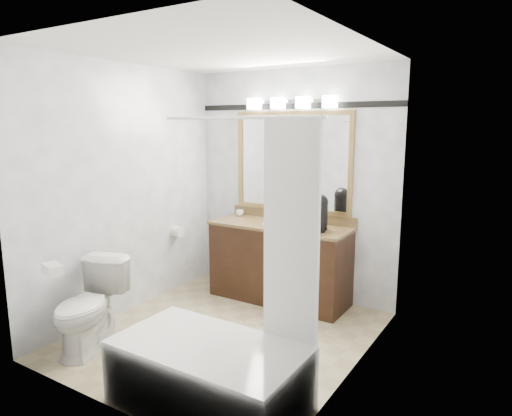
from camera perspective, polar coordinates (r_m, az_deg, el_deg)
The scene contains 14 objects.
room at distance 3.98m, azimuth -4.06°, elevation 0.90°, with size 2.42×2.62×2.52m.
vanity at distance 5.00m, azimuth 2.96°, elevation -6.63°, with size 1.53×0.58×0.97m.
mirror at distance 5.03m, azimuth 4.55°, elevation 5.75°, with size 1.40×0.04×1.10m.
vanity_light_bar at distance 4.97m, azimuth 4.36°, elevation 13.00°, with size 1.02×0.14×0.12m.
accent_stripe at distance 5.03m, azimuth 4.71°, elevation 12.58°, with size 2.40×0.01×0.06m, color black.
bathtub at distance 3.30m, azimuth -5.30°, elevation -19.14°, with size 1.30×0.75×1.96m.
tp_roll at distance 5.30m, azimuth -9.77°, elevation -2.91°, with size 0.12×0.12×0.11m, color white.
toilet at distance 4.22m, azimuth -20.14°, elevation -11.49°, with size 0.42×0.74×0.75m, color white.
tissue_box at distance 3.92m, azimuth -24.08°, elevation -6.99°, with size 0.20×0.11×0.08m, color white.
coffee_maker at distance 4.62m, azimuth 7.95°, elevation -0.49°, with size 0.19×0.24×0.37m.
cup_left at distance 5.34m, azimuth -2.05°, elevation -0.62°, with size 0.09×0.09×0.07m, color white.
soap_bottle_a at distance 5.06m, azimuth 3.46°, elevation -1.03°, with size 0.05×0.05×0.11m, color white.
soap_bottle_b at distance 4.92m, azimuth 5.71°, elevation -1.60°, with size 0.06×0.06×0.07m, color white.
soap_bar at distance 4.94m, azimuth 5.01°, elevation -1.82°, with size 0.09×0.05×0.03m, color beige.
Camera 1 is at (2.31, -3.17, 1.90)m, focal length 32.00 mm.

